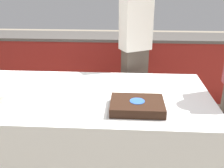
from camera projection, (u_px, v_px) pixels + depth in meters
ground_plane at (91, 161)px, 2.60m from camera, size 14.00×14.00×0.00m
back_counter at (105, 65)px, 3.95m from camera, size 4.40×0.58×0.92m
dining_table at (90, 129)px, 2.46m from camera, size 2.16×1.14×0.73m
cake at (137, 106)px, 2.03m from camera, size 0.45×0.35×0.08m
plate_stack at (4, 95)px, 2.22m from camera, size 0.22×0.22×0.07m
side_plate_near_cake at (141, 93)px, 2.34m from camera, size 0.20×0.20×0.00m
person_cutting_cake at (135, 54)px, 2.97m from camera, size 0.38×0.33×1.70m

